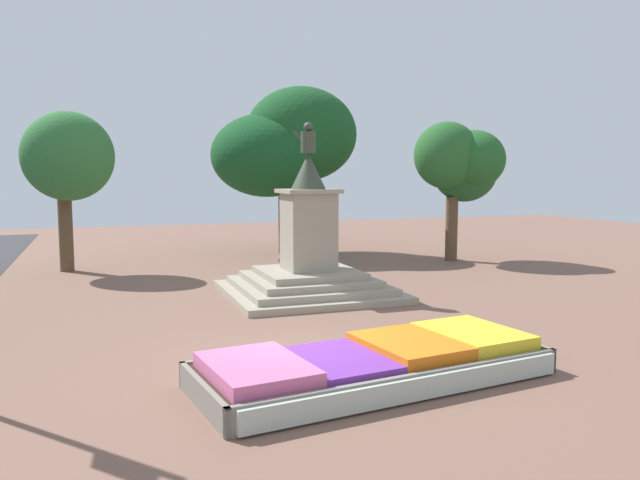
# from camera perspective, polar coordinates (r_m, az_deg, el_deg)

# --- Properties ---
(ground_plane) EXTENTS (70.86, 70.86, 0.00)m
(ground_plane) POSITION_cam_1_polar(r_m,az_deg,el_deg) (12.67, -2.67, -11.30)
(ground_plane) COLOR brown
(flower_planter) EXTENTS (6.86, 3.44, 0.68)m
(flower_planter) POSITION_cam_1_polar(r_m,az_deg,el_deg) (11.69, 5.28, -11.26)
(flower_planter) COLOR #38281C
(flower_planter) RESTS_ON ground_plane
(statue_monument) EXTENTS (5.06, 5.06, 5.35)m
(statue_monument) POSITION_cam_1_polar(r_m,az_deg,el_deg) (19.46, -1.06, -1.99)
(statue_monument) COLOR #9F9581
(statue_monument) RESTS_ON ground_plane
(park_tree_far_left) EXTENTS (4.01, 3.37, 5.97)m
(park_tree_far_left) POSITION_cam_1_polar(r_m,az_deg,el_deg) (27.60, 12.79, 6.90)
(park_tree_far_left) COLOR brown
(park_tree_far_left) RESTS_ON ground_plane
(park_tree_behind_statue) EXTENTS (6.77, 5.88, 7.78)m
(park_tree_behind_statue) POSITION_cam_1_polar(r_m,az_deg,el_deg) (29.42, -3.26, 8.63)
(park_tree_behind_statue) COLOR #4C3823
(park_tree_behind_statue) RESTS_ON ground_plane
(park_tree_far_right) EXTENTS (3.35, 3.09, 6.10)m
(park_tree_far_right) POSITION_cam_1_polar(r_m,az_deg,el_deg) (25.39, -21.97, 7.09)
(park_tree_far_right) COLOR brown
(park_tree_far_right) RESTS_ON ground_plane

